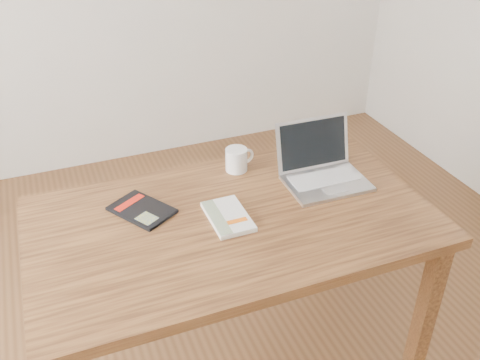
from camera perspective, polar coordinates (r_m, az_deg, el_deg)
name	(u,v)px	position (r m, az deg, el deg)	size (l,w,h in m)	color
room	(160,64)	(1.32, -8.51, 12.15)	(4.04, 4.04, 2.70)	brown
desk	(233,239)	(1.83, -0.76, -6.26)	(1.34, 0.77, 0.75)	#56341A
white_guidebook	(228,217)	(1.77, -1.29, -3.92)	(0.12, 0.20, 0.02)	silver
black_guidebook	(142,210)	(1.84, -10.44, -3.14)	(0.23, 0.25, 0.01)	black
laptop	(322,168)	(1.98, 8.70, 1.25)	(0.30, 0.27, 0.20)	silver
coffee_mug	(237,159)	(2.01, -0.31, 2.26)	(0.12, 0.08, 0.09)	white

